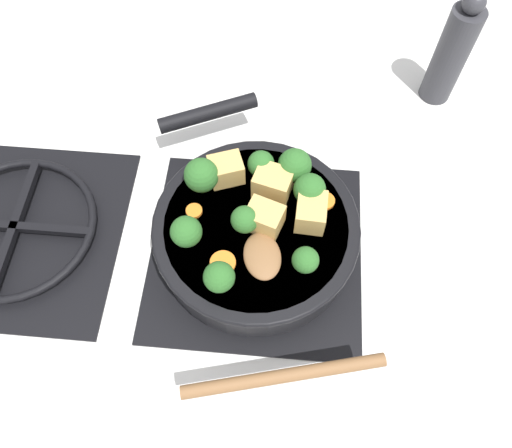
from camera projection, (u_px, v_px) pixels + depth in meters
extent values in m
plane|color=silver|center=(256.00, 251.00, 0.74)|extent=(2.40, 2.40, 0.00)
cube|color=black|center=(256.00, 250.00, 0.74)|extent=(0.31, 0.31, 0.01)
torus|color=black|center=(256.00, 245.00, 0.72)|extent=(0.24, 0.24, 0.01)
cube|color=black|center=(256.00, 245.00, 0.72)|extent=(0.01, 0.23, 0.01)
cube|color=black|center=(256.00, 245.00, 0.72)|extent=(0.23, 0.01, 0.01)
cube|color=black|center=(19.00, 232.00, 0.75)|extent=(0.31, 0.31, 0.01)
torus|color=black|center=(15.00, 227.00, 0.74)|extent=(0.24, 0.24, 0.01)
cube|color=black|center=(15.00, 227.00, 0.74)|extent=(0.01, 0.23, 0.01)
cube|color=black|center=(15.00, 227.00, 0.74)|extent=(0.23, 0.01, 0.01)
cylinder|color=black|center=(256.00, 234.00, 0.69)|extent=(0.27, 0.27, 0.06)
cylinder|color=brown|center=(256.00, 233.00, 0.69)|extent=(0.25, 0.25, 0.05)
torus|color=black|center=(256.00, 225.00, 0.67)|extent=(0.28, 0.28, 0.01)
cylinder|color=black|center=(208.00, 113.00, 0.77)|extent=(0.09, 0.15, 0.02)
ellipsoid|color=brown|center=(262.00, 256.00, 0.64)|extent=(0.08, 0.06, 0.01)
cylinder|color=brown|center=(284.00, 376.00, 0.57)|extent=(0.07, 0.23, 0.02)
cube|color=tan|center=(226.00, 170.00, 0.69)|extent=(0.05, 0.06, 0.04)
cube|color=tan|center=(265.00, 215.00, 0.65)|extent=(0.05, 0.06, 0.04)
cube|color=tan|center=(273.00, 183.00, 0.67)|extent=(0.05, 0.06, 0.04)
cube|color=tan|center=(311.00, 212.00, 0.65)|extent=(0.05, 0.04, 0.04)
cylinder|color=#709956|center=(203.00, 185.00, 0.69)|extent=(0.01, 0.01, 0.01)
sphere|color=#2D6628|center=(201.00, 175.00, 0.67)|extent=(0.05, 0.05, 0.05)
cylinder|color=#709956|center=(188.00, 239.00, 0.65)|extent=(0.01, 0.01, 0.01)
sphere|color=#2D6628|center=(186.00, 232.00, 0.63)|extent=(0.04, 0.04, 0.04)
cylinder|color=#709956|center=(245.00, 227.00, 0.66)|extent=(0.01, 0.01, 0.01)
sphere|color=#2D6628|center=(245.00, 220.00, 0.64)|extent=(0.04, 0.04, 0.04)
cylinder|color=#709956|center=(220.00, 283.00, 0.62)|extent=(0.01, 0.01, 0.01)
sphere|color=#2D6628|center=(219.00, 277.00, 0.60)|extent=(0.04, 0.04, 0.04)
cylinder|color=#709956|center=(294.00, 175.00, 0.70)|extent=(0.01, 0.01, 0.01)
sphere|color=#2D6628|center=(295.00, 165.00, 0.68)|extent=(0.05, 0.05, 0.05)
cylinder|color=#709956|center=(304.00, 266.00, 0.63)|extent=(0.01, 0.01, 0.01)
sphere|color=#2D6628|center=(305.00, 260.00, 0.61)|extent=(0.03, 0.03, 0.03)
cylinder|color=#709956|center=(264.00, 172.00, 0.70)|extent=(0.01, 0.01, 0.01)
sphere|color=#2D6628|center=(264.00, 164.00, 0.68)|extent=(0.04, 0.04, 0.04)
cylinder|color=#709956|center=(308.00, 198.00, 0.68)|extent=(0.01, 0.01, 0.01)
sphere|color=#2D6628|center=(310.00, 189.00, 0.66)|extent=(0.04, 0.04, 0.04)
cylinder|color=orange|center=(325.00, 201.00, 0.68)|extent=(0.03, 0.03, 0.01)
cylinder|color=orange|center=(194.00, 211.00, 0.67)|extent=(0.02, 0.02, 0.01)
cylinder|color=orange|center=(223.00, 263.00, 0.64)|extent=(0.03, 0.03, 0.01)
cylinder|color=#333338|center=(450.00, 56.00, 0.81)|extent=(0.05, 0.05, 0.17)
sphere|color=#333338|center=(474.00, 3.00, 0.72)|extent=(0.03, 0.03, 0.03)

